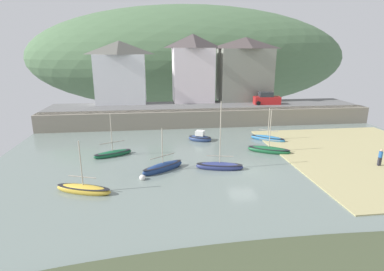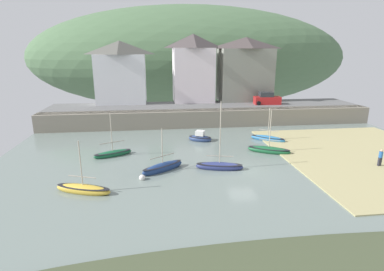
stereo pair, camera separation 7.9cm
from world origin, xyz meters
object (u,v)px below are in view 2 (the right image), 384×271
sailboat_far_left (163,167)px  fishing_boat_green (113,153)px  person_on_slipway (380,157)px  waterfront_building_right (245,69)px  sailboat_blue_trim (83,189)px  waterfront_building_left (121,72)px  dinghy_open_wooden (200,138)px  sailboat_white_hull (269,150)px  sailboat_nearest_shore (219,166)px  mooring_buoy (142,178)px  parked_car_near_slipway (267,99)px  rowboat_small_beached (268,138)px  waterfront_building_centre (193,68)px

sailboat_far_left → fishing_boat_green: size_ratio=0.91×
person_on_slipway → fishing_boat_green: bearing=166.1°
waterfront_building_right → person_on_slipway: bearing=-77.8°
sailboat_blue_trim → waterfront_building_left: bearing=108.9°
dinghy_open_wooden → sailboat_white_hull: bearing=-12.8°
waterfront_building_right → sailboat_nearest_shore: bearing=-111.0°
mooring_buoy → sailboat_white_hull: bearing=22.8°
sailboat_white_hull → parked_car_near_slipway: bearing=98.5°
sailboat_nearest_shore → parked_car_near_slipway: 23.72m
sailboat_far_left → sailboat_nearest_shore: (5.24, -0.25, -0.02)m
rowboat_small_beached → person_on_slipway: size_ratio=2.62×
rowboat_small_beached → sailboat_blue_trim: (-19.33, -11.83, 0.00)m
waterfront_building_right → mooring_buoy: 31.99m
person_on_slipway → mooring_buoy: person_on_slipway is taller
rowboat_small_beached → sailboat_blue_trim: size_ratio=0.91×
waterfront_building_left → mooring_buoy: 27.58m
sailboat_nearest_shore → sailboat_white_hull: bearing=45.3°
waterfront_building_right → dinghy_open_wooden: (-9.92, -15.42, -7.30)m
waterfront_building_centre → dinghy_open_wooden: (-1.15, -15.42, -7.55)m
rowboat_small_beached → sailboat_white_hull: bearing=-72.6°
waterfront_building_left → fishing_boat_green: 21.04m
dinghy_open_wooden → mooring_buoy: (-6.63, -10.91, -0.19)m
sailboat_far_left → parked_car_near_slipway: 26.55m
sailboat_nearest_shore → waterfront_building_left: bearing=126.5°
waterfront_building_left → waterfront_building_right: size_ratio=0.94×
fishing_boat_green → mooring_buoy: bearing=-89.1°
waterfront_building_right → sailboat_nearest_shore: size_ratio=1.59×
sailboat_white_hull → dinghy_open_wooden: bearing=169.4°
sailboat_far_left → sailboat_blue_trim: 7.26m
sailboat_white_hull → sailboat_nearest_shore: sailboat_nearest_shore is taller
waterfront_building_right → dinghy_open_wooden: size_ratio=3.28×
sailboat_white_hull → fishing_boat_green: size_ratio=1.02×
waterfront_building_left → sailboat_white_hull: (17.28, -20.73, -7.08)m
waterfront_building_left → sailboat_blue_trim: 29.09m
waterfront_building_left → sailboat_far_left: (5.73, -24.53, -7.04)m
waterfront_building_right → fishing_boat_green: size_ratio=2.22×
waterfront_building_left → dinghy_open_wooden: 19.96m
sailboat_far_left → sailboat_white_hull: bearing=-15.8°
dinghy_open_wooden → fishing_boat_green: fishing_boat_green is taller
waterfront_building_right → sailboat_blue_trim: 35.94m
sailboat_far_left → person_on_slipway: sailboat_far_left is taller
dinghy_open_wooden → person_on_slipway: 18.86m
dinghy_open_wooden → sailboat_far_left: bearing=-92.5°
rowboat_small_beached → waterfront_building_right: bearing=120.9°
sailboat_white_hull → sailboat_blue_trim: sailboat_white_hull is taller
waterfront_building_centre → parked_car_near_slipway: (11.22, -4.50, -4.70)m
waterfront_building_centre → sailboat_far_left: waterfront_building_centre is taller
waterfront_building_centre → mooring_buoy: 28.53m
waterfront_building_left → waterfront_building_centre: waterfront_building_centre is taller
waterfront_building_left → sailboat_white_hull: bearing=-50.2°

